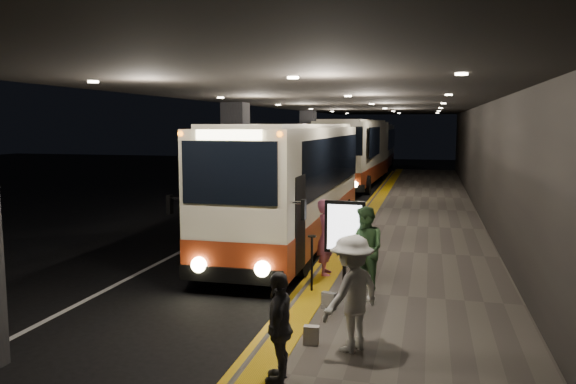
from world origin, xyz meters
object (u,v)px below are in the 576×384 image
Objects in this scene: passenger_waiting_white at (352,293)px; info_sign at (345,229)px; passenger_waiting_grey at (280,326)px; stanchion_post at (312,264)px; coach_third at (375,150)px; coach_second at (356,155)px; passenger_waiting_green at (366,248)px; passenger_boarding at (326,237)px; bag_plain at (311,335)px; coach_main at (294,189)px; bag_polka at (329,301)px.

info_sign is at bearing -137.49° from passenger_waiting_white.
passenger_waiting_grey is 4.21m from stanchion_post.
coach_third reaches higher than info_sign.
coach_second reaches higher than passenger_waiting_green.
info_sign is at bearing -154.13° from passenger_waiting_green.
passenger_boarding reaches higher than stanchion_post.
passenger_boarding is 1.16× the size of passenger_waiting_grey.
info_sign is at bearing 89.86° from bag_plain.
coach_third is 6.03× the size of info_sign.
coach_second is 21.80m from stanchion_post.
coach_second reaches higher than coach_third.
passenger_waiting_white is (2.87, -8.00, -0.65)m from coach_main.
passenger_waiting_white is at bearing -70.71° from coach_main.
coach_main reaches higher than coach_third.
coach_main reaches higher than passenger_boarding.
coach_second is 24.78m from passenger_waiting_white.
coach_main reaches higher than bag_plain.
coach_second reaches higher than passenger_waiting_white.
coach_main reaches higher than passenger_waiting_green.
coach_third is 6.31× the size of passenger_waiting_green.
coach_second is 10.29× the size of stanchion_post.
passenger_waiting_grey is at bearing -90.21° from info_sign.
stanchion_post reaches higher than bag_polka.
coach_main is 6.72m from bag_polka.
bag_polka is 0.28× the size of stanchion_post.
passenger_boarding is 5.85× the size of bag_plain.
passenger_waiting_white is 1.18× the size of passenger_waiting_grey.
bag_plain is (2.39, -35.29, -1.39)m from coach_third.
coach_main is 5.47m from passenger_waiting_green.
coach_main is at bearing -87.17° from coach_second.
info_sign is 1.58× the size of stanchion_post.
coach_main is at bearing 15.26° from passenger_boarding.
coach_second is 10.76m from coach_third.
info_sign is at bearing 46.84° from stanchion_post.
coach_third is (0.09, 10.76, -0.13)m from coach_second.
bag_plain is 3.64m from info_sign.
passenger_boarding is 0.99m from info_sign.
coach_second is at bearing 147.92° from passenger_waiting_green.
passenger_boarding reaches higher than bag_polka.
passenger_boarding is (1.68, -3.74, -0.67)m from coach_main.
bag_polka is at bearing -177.29° from passenger_boarding.
passenger_boarding is at bearing -87.13° from coach_third.
coach_main reaches higher than passenger_waiting_grey.
bag_polka is at bearing 90.91° from bag_plain.
bag_plain is (0.54, -4.21, -0.74)m from passenger_boarding.
passenger_waiting_grey is (2.23, -36.63, -0.77)m from coach_third.
bag_polka is at bearing -86.52° from coach_third.
coach_third is 7.28× the size of passenger_waiting_grey.
coach_main is 27.33m from coach_third.
coach_main is 8.38m from bag_plain.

